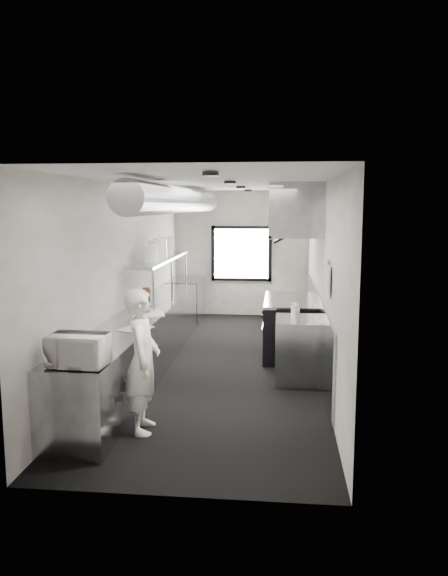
% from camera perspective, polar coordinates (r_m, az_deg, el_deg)
% --- Properties ---
extents(floor, '(3.00, 8.00, 0.01)m').
position_cam_1_polar(floor, '(8.74, -0.12, -7.88)').
color(floor, black).
rests_on(floor, ground).
extents(ceiling, '(3.00, 8.00, 0.01)m').
position_cam_1_polar(ceiling, '(8.39, -0.13, 10.79)').
color(ceiling, silver).
rests_on(ceiling, wall_back).
extents(wall_back, '(3.00, 0.02, 2.80)m').
position_cam_1_polar(wall_back, '(12.42, 1.82, 3.58)').
color(wall_back, silver).
rests_on(wall_back, floor).
extents(wall_front, '(3.00, 0.02, 2.80)m').
position_cam_1_polar(wall_front, '(4.55, -5.45, -5.09)').
color(wall_front, silver).
rests_on(wall_front, floor).
extents(wall_left, '(0.02, 8.00, 2.80)m').
position_cam_1_polar(wall_left, '(8.74, -9.96, 1.37)').
color(wall_left, silver).
rests_on(wall_left, floor).
extents(wall_right, '(0.02, 8.00, 2.80)m').
position_cam_1_polar(wall_right, '(8.43, 10.07, 1.11)').
color(wall_right, silver).
rests_on(wall_right, floor).
extents(wall_cladding, '(0.03, 5.50, 1.10)m').
position_cam_1_polar(wall_cladding, '(8.87, 9.66, -4.09)').
color(wall_cladding, gray).
rests_on(wall_cladding, wall_right).
extents(hvac_duct, '(0.40, 6.40, 0.40)m').
position_cam_1_polar(hvac_duct, '(8.88, -4.40, 9.02)').
color(hvac_duct, gray).
rests_on(hvac_duct, ceiling).
extents(service_window, '(1.36, 0.05, 1.25)m').
position_cam_1_polar(service_window, '(12.38, 1.81, 3.57)').
color(service_window, white).
rests_on(service_window, wall_back).
extents(exhaust_hood, '(0.81, 2.20, 0.88)m').
position_cam_1_polar(exhaust_hood, '(9.04, 7.34, 7.96)').
color(exhaust_hood, gray).
rests_on(exhaust_hood, ceiling).
extents(prep_counter, '(0.70, 6.00, 0.90)m').
position_cam_1_polar(prep_counter, '(8.35, -8.40, -5.57)').
color(prep_counter, gray).
rests_on(prep_counter, floor).
extents(pass_shelf, '(0.45, 3.00, 0.68)m').
position_cam_1_polar(pass_shelf, '(9.61, -6.58, 2.89)').
color(pass_shelf, gray).
rests_on(pass_shelf, prep_counter).
extents(range, '(0.88, 1.60, 0.94)m').
position_cam_1_polar(range, '(9.26, 6.75, -4.01)').
color(range, black).
rests_on(range, floor).
extents(bottle_station, '(0.65, 0.80, 0.90)m').
position_cam_1_polar(bottle_station, '(7.91, 7.70, -6.35)').
color(bottle_station, gray).
rests_on(bottle_station, floor).
extents(far_work_table, '(0.70, 1.20, 0.90)m').
position_cam_1_polar(far_work_table, '(11.89, -4.02, -1.27)').
color(far_work_table, gray).
rests_on(far_work_table, floor).
extents(notice_sheet_a, '(0.02, 0.28, 0.38)m').
position_cam_1_polar(notice_sheet_a, '(7.22, 10.55, 1.46)').
color(notice_sheet_a, beige).
rests_on(notice_sheet_a, wall_right).
extents(notice_sheet_b, '(0.02, 0.28, 0.38)m').
position_cam_1_polar(notice_sheet_b, '(6.88, 10.76, 0.69)').
color(notice_sheet_b, beige).
rests_on(notice_sheet_b, wall_right).
extents(line_cook, '(0.45, 0.62, 1.59)m').
position_cam_1_polar(line_cook, '(6.12, -8.41, -7.46)').
color(line_cook, silver).
rests_on(line_cook, floor).
extents(microwave, '(0.54, 0.42, 0.32)m').
position_cam_1_polar(microwave, '(5.65, -14.86, -6.23)').
color(microwave, white).
rests_on(microwave, prep_counter).
extents(deli_tub_a, '(0.19, 0.19, 0.10)m').
position_cam_1_polar(deli_tub_a, '(6.49, -14.21, -5.27)').
color(deli_tub_a, '#AFBAAB').
rests_on(deli_tub_a, prep_counter).
extents(deli_tub_b, '(0.18, 0.18, 0.11)m').
position_cam_1_polar(deli_tub_b, '(6.50, -14.13, -5.23)').
color(deli_tub_b, '#AFBAAB').
rests_on(deli_tub_b, prep_counter).
extents(newspaper, '(0.45, 0.50, 0.01)m').
position_cam_1_polar(newspaper, '(7.18, -9.17, -4.17)').
color(newspaper, silver).
rests_on(newspaper, prep_counter).
extents(small_plate, '(0.20, 0.20, 0.02)m').
position_cam_1_polar(small_plate, '(7.58, -8.77, -3.46)').
color(small_plate, white).
rests_on(small_plate, prep_counter).
extents(pastry, '(0.09, 0.09, 0.09)m').
position_cam_1_polar(pastry, '(7.57, -8.78, -3.08)').
color(pastry, tan).
rests_on(pastry, small_plate).
extents(cutting_board, '(0.63, 0.72, 0.02)m').
position_cam_1_polar(cutting_board, '(8.17, -7.97, -2.56)').
color(cutting_board, silver).
rests_on(cutting_board, prep_counter).
extents(knife_block, '(0.17, 0.25, 0.25)m').
position_cam_1_polar(knife_block, '(8.95, -8.01, -0.84)').
color(knife_block, brown).
rests_on(knife_block, prep_counter).
extents(plate_stack_a, '(0.25, 0.25, 0.28)m').
position_cam_1_polar(plate_stack_a, '(8.87, -7.65, 3.54)').
color(plate_stack_a, white).
rests_on(plate_stack_a, pass_shelf).
extents(plate_stack_b, '(0.30, 0.30, 0.33)m').
position_cam_1_polar(plate_stack_b, '(9.17, -7.09, 3.86)').
color(plate_stack_b, white).
rests_on(plate_stack_b, pass_shelf).
extents(plate_stack_c, '(0.29, 0.29, 0.34)m').
position_cam_1_polar(plate_stack_c, '(9.66, -6.61, 4.15)').
color(plate_stack_c, white).
rests_on(plate_stack_c, pass_shelf).
extents(plate_stack_d, '(0.28, 0.28, 0.33)m').
position_cam_1_polar(plate_stack_d, '(10.16, -5.89, 4.35)').
color(plate_stack_d, white).
rests_on(plate_stack_d, pass_shelf).
extents(squeeze_bottle_a, '(0.07, 0.07, 0.18)m').
position_cam_1_polar(squeeze_bottle_a, '(7.48, 7.46, -2.94)').
color(squeeze_bottle_a, silver).
rests_on(squeeze_bottle_a, bottle_station).
extents(squeeze_bottle_b, '(0.07, 0.07, 0.17)m').
position_cam_1_polar(squeeze_bottle_b, '(7.61, 7.60, -2.78)').
color(squeeze_bottle_b, silver).
rests_on(squeeze_bottle_b, bottle_station).
extents(squeeze_bottle_c, '(0.08, 0.08, 0.19)m').
position_cam_1_polar(squeeze_bottle_c, '(7.76, 7.17, -2.50)').
color(squeeze_bottle_c, silver).
rests_on(squeeze_bottle_c, bottle_station).
extents(squeeze_bottle_d, '(0.08, 0.08, 0.19)m').
position_cam_1_polar(squeeze_bottle_d, '(7.89, 7.51, -2.31)').
color(squeeze_bottle_d, silver).
rests_on(squeeze_bottle_d, bottle_station).
extents(squeeze_bottle_e, '(0.07, 0.07, 0.17)m').
position_cam_1_polar(squeeze_bottle_e, '(8.07, 7.27, -2.14)').
color(squeeze_bottle_e, silver).
rests_on(squeeze_bottle_e, bottle_station).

